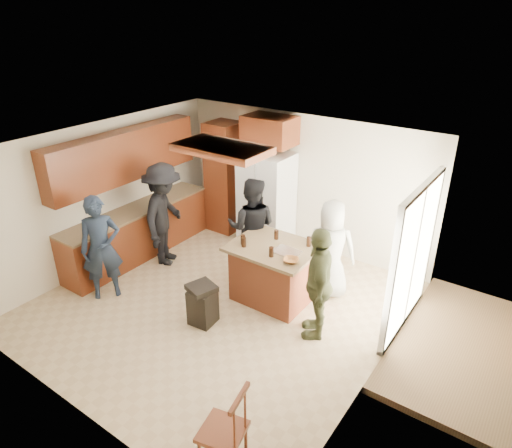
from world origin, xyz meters
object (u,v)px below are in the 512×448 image
Objects in this scene: person_behind_right at (330,250)px; person_counter at (164,215)px; person_front_left at (101,248)px; spindle_chair at (224,432)px; person_behind_left at (252,227)px; refrigerator at (266,200)px; person_side_right at (318,283)px; kitchen_island at (273,272)px; trash_bin at (203,304)px.

person_counter is at bearing -11.30° from person_behind_right.
person_front_left reaches higher than spindle_chair.
person_behind_left is 1.12m from refrigerator.
person_front_left is 3.51m from person_behind_right.
person_side_right reaches higher than kitchen_island.
refrigerator reaches higher than person_side_right.
person_front_left is 3.34m from person_side_right.
trash_bin is (1.68, -0.97, -0.60)m from person_counter.
person_front_left reaches higher than person_behind_right.
person_counter is 4.27m from spindle_chair.
spindle_chair is at bearing -21.63° from person_side_right.
person_counter is 2.23m from kitchen_island.
person_side_right reaches higher than trash_bin.
refrigerator reaches higher than person_behind_left.
person_behind_right is 1.25× the size of kitchen_island.
person_side_right is at bearing 26.83° from trash_bin.
kitchen_island is (1.13, -1.48, -0.43)m from refrigerator.
person_front_left is 2.67× the size of trash_bin.
refrigerator reaches higher than kitchen_island.
spindle_chair is at bearing 73.57° from person_behind_right.
kitchen_island is (-0.64, -0.61, -0.33)m from person_behind_right.
person_side_right is 2.61× the size of trash_bin.
trash_bin is at bearing -114.58° from kitchen_island.
spindle_chair is (2.33, -4.18, -0.45)m from refrigerator.
person_counter is 2.03m from trash_bin.
person_front_left is 1.83m from trash_bin.
spindle_chair is (0.24, -2.34, -0.37)m from person_side_right.
person_behind_right is (2.86, 2.04, -0.04)m from person_front_left.
refrigerator is 2.72m from trash_bin.
person_behind_right is at bearing 161.29° from person_behind_left.
kitchen_island is at bearing 17.92° from person_behind_right.
person_side_right is 2.38m from spindle_chair.
refrigerator is (-1.77, 0.87, 0.10)m from person_behind_right.
trash_bin is at bearing -76.17° from refrigerator.
person_counter is at bearing -123.13° from refrigerator.
person_counter reaches higher than person_side_right.
trash_bin is at bearing -43.62° from person_front_left.
refrigerator is (1.08, 2.91, 0.06)m from person_front_left.
trash_bin is 0.63× the size of spindle_chair.
person_front_left is 1.02× the size of person_side_right.
kitchen_island is 2.95m from spindle_chair.
person_behind_right is 0.89× the size of refrigerator.
person_behind_left is 2.73× the size of trash_bin.
refrigerator is at bearing 14.90° from person_front_left.
refrigerator is at bearing -52.00° from person_behind_right.
person_front_left is 0.93× the size of refrigerator.
person_front_left is 0.98× the size of person_behind_left.
person_side_right is 1.07m from kitchen_island.
person_behind_right is at bearing -100.19° from person_counter.
person_behind_right is 1.61× the size of spindle_chair.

